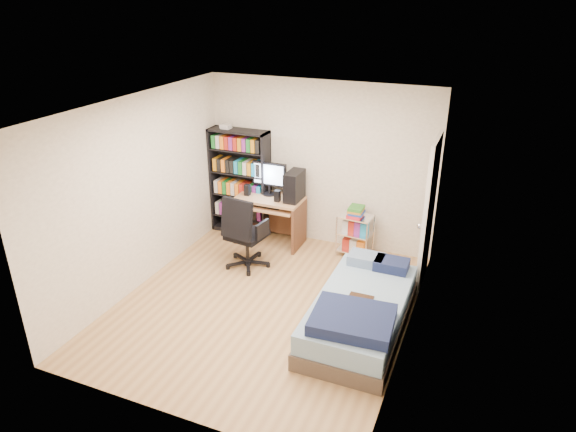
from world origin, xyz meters
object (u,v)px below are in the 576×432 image
at_px(bed, 360,312).
at_px(office_chair, 245,245).
at_px(computer_desk, 277,201).
at_px(media_shelf, 240,181).

bearing_deg(bed, office_chair, 155.98).
bearing_deg(office_chair, computer_desk, 90.92).
relative_size(office_chair, bed, 0.55).
distance_m(media_shelf, bed, 3.21).
relative_size(media_shelf, computer_desk, 1.39).
bearing_deg(computer_desk, media_shelf, 167.68).
xyz_separation_m(computer_desk, bed, (1.80, -1.74, -0.44)).
xyz_separation_m(media_shelf, office_chair, (0.60, -1.05, -0.52)).
bearing_deg(office_chair, bed, -16.43).
distance_m(computer_desk, office_chair, 0.96).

